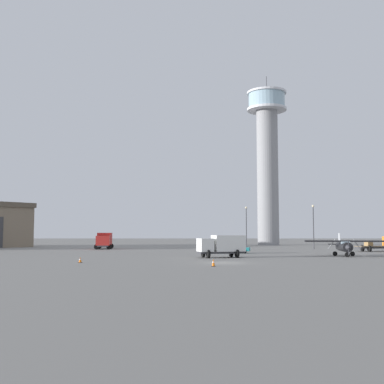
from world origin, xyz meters
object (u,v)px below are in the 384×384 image
Objects in this scene: control_tower at (267,154)px; light_post_west at (246,223)px; car_teal at (236,248)px; airplane_black at (343,245)px; truck_flatbed_orange at (384,244)px; traffic_cone_near_right at (80,260)px; truck_box_red at (104,240)px; traffic_cone_near_left at (213,263)px; truck_box_white at (222,245)px; light_post_east at (313,222)px.

light_post_west is at bearing -111.97° from control_tower.
airplane_black is at bearing 160.33° from car_teal.
truck_flatbed_orange is at bearing 151.67° from airplane_black.
truck_flatbed_orange reaches higher than traffic_cone_near_right.
car_teal is at bearing -115.14° from airplane_black.
traffic_cone_near_right is (4.92, -40.78, -1.39)m from truck_box_red.
control_tower is at bearing 68.03° from light_post_west.
control_tower reaches higher than truck_flatbed_orange.
traffic_cone_near_left is at bearing -99.40° from light_post_west.
airplane_black is at bearing -88.81° from control_tower.
car_teal reaches higher than traffic_cone_near_right.
truck_box_white is at bearing 83.57° from traffic_cone_near_left.
light_post_east reaches higher than traffic_cone_near_left.
traffic_cone_near_right is at bearing -130.27° from light_post_east.
light_post_west is (4.62, 28.09, 4.29)m from car_teal.
truck_box_red is 0.80× the size of light_post_west.
light_post_west is 15.47m from light_post_east.
car_teal is at bearing 80.55° from traffic_cone_near_left.
car_teal is 0.53× the size of light_post_east.
light_post_west is at bearing 80.60° from traffic_cone_near_left.
airplane_black is 37.86m from light_post_west.
control_tower reaches higher than car_teal.
truck_box_white is 18.21m from traffic_cone_near_right.
truck_box_red reaches higher than traffic_cone_near_left.
car_teal is at bearing -173.97° from truck_flatbed_orange.
light_post_west is (-20.00, 21.13, 3.84)m from truck_flatbed_orange.
truck_box_red is 38.85m from light_post_east.
truck_flatbed_orange is 0.87× the size of light_post_west.
light_post_west reaches higher than truck_box_white.
traffic_cone_near_right is at bearing 157.64° from traffic_cone_near_left.
airplane_black is 1.67× the size of truck_box_white.
traffic_cone_near_right is (-42.59, -29.43, -0.91)m from truck_flatbed_orange.
control_tower is 64.24m from truck_box_white.
truck_box_red is at bearing -118.77° from airplane_black.
airplane_black reaches higher than truck_flatbed_orange.
light_post_west reaches higher than truck_flatbed_orange.
car_teal is 23.88m from light_post_east.
car_teal is (2.89, 12.34, -0.80)m from truck_box_white.
airplane_black is 1.20× the size of light_post_west.
traffic_cone_near_left is (-29.27, -34.91, -0.85)m from truck_flatbed_orange.
light_post_east is 11.90× the size of traffic_cone_near_left.
car_teal is (22.89, -18.31, -0.93)m from truck_box_red.
light_post_east is at bearing 65.72° from traffic_cone_near_left.
light_post_west is at bearing 123.66° from truck_flatbed_orange.
traffic_cone_near_left is (-16.71, -74.47, -22.14)m from control_tower.
airplane_black is at bearing 48.18° from truck_box_red.
light_post_west is 12.26× the size of traffic_cone_near_left.
control_tower is 5.15× the size of light_post_east.
light_post_west is at bearing 136.31° from light_post_east.
traffic_cone_near_right is (-30.03, -68.99, -22.19)m from control_tower.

